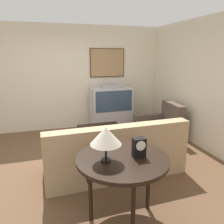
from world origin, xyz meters
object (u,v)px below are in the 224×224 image
Objects in this scene: tv at (111,108)px; armchair at (159,128)px; couch at (115,155)px; table_lamp at (106,136)px; mantel_clock at (139,147)px; coffee_table at (99,129)px; console_table at (123,163)px.

armchair is (0.87, -1.09, -0.30)m from tv.
table_lamp is (-0.45, -1.09, 0.78)m from couch.
table_lamp is (-1.93, -2.25, 0.84)m from armchair.
table_lamp is 1.77× the size of mantel_clock.
coffee_table is 2.27× the size of table_lamp.
mantel_clock is (-0.67, -3.34, 0.36)m from tv.
tv is at bearing 78.65° from mantel_clock.
mantel_clock is (0.18, -0.04, 0.18)m from console_table.
couch is 2.38× the size of armchair.
coffee_table is at bearing -92.72° from couch.
coffee_table is 4.02× the size of mantel_clock.
tv reaches higher than mantel_clock.
console_table is 0.42m from table_lamp.
tv is 1.23× the size of armchair.
coffee_table is 2.27m from console_table.
tv is 3.55m from table_lamp.
mantel_clock is (0.39, -0.00, -0.18)m from table_lamp.
couch reaches higher than coffee_table.
console_table is 4.78× the size of mantel_clock.
tv is at bearing -106.71° from couch.
couch is 2.57× the size of coffee_table.
couch is at bearing 77.23° from console_table.
coffee_table is (-1.46, 0.02, 0.12)m from armchair.
table_lamp reaches higher than console_table.
tv is 3.43m from mantel_clock.
couch is 1.25m from mantel_clock.
coffee_table is 2.33m from mantel_clock.
tv is 5.33× the size of mantel_clock.
couch is at bearing 67.68° from table_lamp.
armchair is at bearing 49.30° from table_lamp.
tv is 3.41m from console_table.
table_lamp is at bearing -101.84° from coffee_table.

